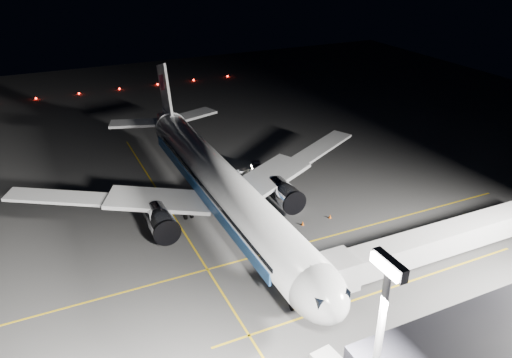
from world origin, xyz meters
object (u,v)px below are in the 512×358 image
object	(u,v)px
airliner	(219,183)
safety_cone_b	(303,223)
safety_cone_a	(330,216)
jet_bridge	(442,240)
baggage_tug	(256,166)
safety_cone_c	(267,192)

from	to	relation	value
airliner	safety_cone_b	world-z (taller)	airliner
safety_cone_a	jet_bridge	bearing A→B (deg)	15.19
jet_bridge	baggage_tug	distance (m)	35.42
baggage_tug	safety_cone_a	size ratio (longest dim) A/B	4.99
jet_bridge	baggage_tug	size ratio (longest dim) A/B	12.08
airliner	baggage_tug	bearing A→B (deg)	136.08
airliner	jet_bridge	size ratio (longest dim) A/B	1.79
jet_bridge	baggage_tug	bearing A→B (deg)	-168.46
safety_cone_a	safety_cone_c	xyz separation A→B (m)	(-10.26, -4.84, 0.05)
safety_cone_a	baggage_tug	bearing A→B (deg)	-171.69
jet_bridge	safety_cone_b	size ratio (longest dim) A/B	56.94
airliner	safety_cone_a	bearing A→B (deg)	62.71
safety_cone_b	safety_cone_c	size ratio (longest dim) A/B	0.91
jet_bridge	airliner	bearing A→B (deg)	-141.96
airliner	jet_bridge	bearing A→B (deg)	38.04
airliner	baggage_tug	distance (m)	16.46
jet_bridge	safety_cone_b	xyz separation A→B (m)	(-16.00, -8.75, -4.28)
baggage_tug	safety_cone_a	xyz separation A→B (m)	(18.51, 2.70, -0.52)
jet_bridge	safety_cone_c	world-z (taller)	jet_bridge
baggage_tug	safety_cone_b	bearing A→B (deg)	10.98
airliner	safety_cone_b	bearing A→B (deg)	52.75
airliner	safety_cone_b	xyz separation A→B (m)	(7.08, 9.30, -4.86)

